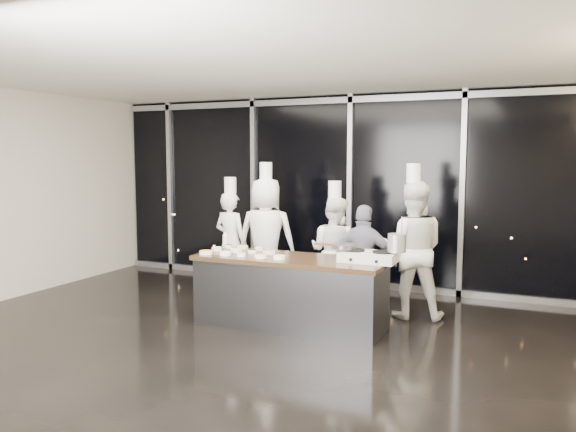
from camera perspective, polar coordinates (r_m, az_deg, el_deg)
name	(u,v)px	position (r m, az deg, el deg)	size (l,w,h in m)	color
ground	(259,347)	(6.59, -3.01, -13.19)	(9.00, 9.00, 0.00)	black
room_shell	(272,150)	(6.15, -1.65, 6.75)	(9.02, 7.02, 3.21)	beige
window_wall	(350,191)	(9.43, 6.36, 2.51)	(8.90, 0.11, 3.20)	black
demo_counter	(290,291)	(7.24, 0.20, -7.67)	(2.46, 0.86, 0.90)	#38393D
stove	(368,256)	(6.90, 8.18, -4.09)	(0.68, 0.44, 0.14)	silver
frying_pan	(343,246)	(7.00, 5.64, -3.06)	(0.55, 0.32, 0.05)	slate
stock_pot	(397,243)	(6.80, 11.01, -2.71)	(0.22, 0.22, 0.22)	#AFAFB2
prep_bowls	(242,252)	(7.43, -4.65, -3.63)	(1.19, 0.74, 0.05)	white
squeeze_bottle	(225,240)	(7.94, -6.40, -2.40)	(0.07, 0.07, 0.24)	white
chef_far_left	(231,241)	(8.96, -5.83, -2.57)	(0.65, 0.49, 1.85)	white
chef_left	(266,237)	(8.65, -2.23, -2.15)	(1.01, 0.76, 2.09)	white
chef_center	(334,250)	(8.25, 4.72, -3.49)	(0.85, 0.71, 1.82)	white
guest	(364,261)	(7.68, 7.75, -4.56)	(0.90, 0.39, 1.53)	#151A39
chef_right	(412,249)	(7.74, 12.48, -3.29)	(1.03, 0.88, 2.08)	white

